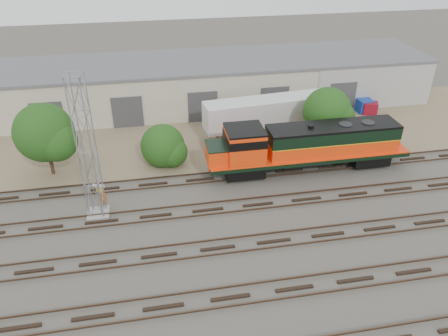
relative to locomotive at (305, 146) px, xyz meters
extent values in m
plane|color=#47423A|center=(-9.27, -6.00, -2.45)|extent=(140.00, 140.00, 0.00)
cube|color=#726047|center=(-9.27, 9.00, -2.44)|extent=(80.00, 16.00, 0.02)
cube|color=black|center=(-9.27, -13.50, -2.38)|extent=(80.00, 2.40, 0.14)
cube|color=#4C3828|center=(-9.27, -14.25, -2.24)|extent=(80.00, 0.08, 0.14)
cube|color=#4C3828|center=(-9.27, -12.75, -2.24)|extent=(80.00, 0.08, 0.14)
cube|color=black|center=(-9.27, -9.00, -2.38)|extent=(80.00, 2.40, 0.14)
cube|color=#4C3828|center=(-9.27, -9.75, -2.24)|extent=(80.00, 0.08, 0.14)
cube|color=#4C3828|center=(-9.27, -8.25, -2.24)|extent=(80.00, 0.08, 0.14)
cube|color=black|center=(-9.27, -4.50, -2.38)|extent=(80.00, 2.40, 0.14)
cube|color=#4C3828|center=(-9.27, -5.25, -2.24)|extent=(80.00, 0.08, 0.14)
cube|color=#4C3828|center=(-9.27, -3.75, -2.24)|extent=(80.00, 0.08, 0.14)
cube|color=black|center=(-9.27, 0.00, -2.38)|extent=(80.00, 2.40, 0.14)
cube|color=#4C3828|center=(-9.27, -0.75, -2.24)|extent=(80.00, 0.08, 0.14)
cube|color=#4C3828|center=(-9.27, 0.75, -2.24)|extent=(80.00, 0.08, 0.14)
cube|color=beige|center=(-9.27, 17.00, 0.05)|extent=(58.00, 10.00, 5.00)
cube|color=#59595B|center=(-9.27, 17.00, 2.70)|extent=(58.40, 10.40, 0.30)
cube|color=#999993|center=(12.73, 11.95, 0.05)|extent=(14.00, 0.10, 5.00)
cube|color=#333335|center=(-23.27, 11.94, -0.75)|extent=(3.20, 0.12, 3.40)
cube|color=#333335|center=(-15.27, 11.94, -0.75)|extent=(3.20, 0.12, 3.40)
cube|color=#333335|center=(-7.27, 11.94, -0.75)|extent=(3.20, 0.12, 3.40)
cube|color=#333335|center=(0.73, 11.94, -0.75)|extent=(3.20, 0.12, 3.40)
cube|color=#333335|center=(8.73, 11.94, -0.75)|extent=(3.20, 0.12, 3.40)
cube|color=black|center=(-5.42, 0.00, -1.65)|extent=(3.34, 2.50, 1.04)
cube|color=black|center=(6.05, 0.00, -1.65)|extent=(3.34, 2.50, 1.04)
cube|color=black|center=(0.31, 0.00, -0.94)|extent=(17.74, 3.13, 0.37)
cylinder|color=black|center=(0.31, 0.00, -1.60)|extent=(4.38, 1.15, 1.15)
cube|color=#F0380B|center=(2.40, 0.00, -0.14)|extent=(11.48, 2.71, 1.25)
cube|color=black|center=(2.40, 0.00, 1.01)|extent=(11.48, 2.71, 1.04)
cube|color=black|center=(2.40, 0.00, 1.64)|extent=(11.48, 2.71, 0.21)
cube|color=#F0380B|center=(-5.42, 0.00, 0.59)|extent=(3.13, 3.13, 2.71)
cube|color=black|center=(-5.42, 0.00, 2.03)|extent=(3.13, 3.13, 0.17)
cube|color=#F0380B|center=(-7.82, 0.00, -0.03)|extent=(1.67, 2.50, 1.46)
cube|color=gray|center=(-17.57, -3.42, -2.35)|extent=(1.63, 1.63, 0.20)
cylinder|color=gray|center=(-18.06, -2.93, 3.19)|extent=(0.08, 0.08, 10.87)
cylinder|color=gray|center=(-17.07, -2.93, 3.19)|extent=(0.08, 0.08, 10.87)
cylinder|color=gray|center=(-18.06, -3.92, 3.19)|extent=(0.08, 0.08, 10.87)
cylinder|color=gray|center=(-17.07, -3.92, 3.19)|extent=(0.08, 0.08, 10.87)
cylinder|color=gray|center=(-17.32, -2.80, -1.28)|extent=(0.07, 0.07, 2.34)
cube|color=white|center=(-17.32, -2.80, -0.27)|extent=(0.91, 0.39, 0.23)
cube|color=yellow|center=(-17.32, -2.80, -0.69)|extent=(0.46, 0.22, 0.37)
imported|color=#D95A0C|center=(-17.17, -2.53, -1.61)|extent=(0.69, 0.52, 1.69)
cube|color=silver|center=(-1.31, 7.33, 0.21)|extent=(13.23, 3.95, 2.71)
cube|color=black|center=(3.77, 7.86, -1.95)|extent=(2.65, 2.74, 1.00)
cube|color=black|center=(-6.19, 5.81, -1.80)|extent=(0.15, 0.15, 1.30)
cube|color=black|center=(-6.40, 7.81, -1.80)|extent=(0.15, 0.15, 1.30)
cube|color=navy|center=(11.23, 11.09, -1.70)|extent=(1.65, 1.55, 1.50)
cube|color=maroon|center=(11.64, 10.53, -1.75)|extent=(1.93, 1.88, 1.40)
cylinder|color=#382619|center=(-21.84, 3.42, -1.31)|extent=(0.31, 0.31, 2.28)
sphere|color=#1E3F12|center=(-21.84, 3.42, 1.58)|extent=(4.98, 4.98, 4.98)
sphere|color=#1E3F12|center=(-20.84, 2.67, 1.08)|extent=(3.49, 3.49, 3.49)
cylinder|color=#382619|center=(-12.12, 3.59, -2.27)|extent=(0.27, 0.27, 0.36)
sphere|color=#1E3F12|center=(-12.12, 3.59, -0.70)|extent=(3.96, 3.96, 3.96)
sphere|color=#1E3F12|center=(-11.33, 3.00, -1.10)|extent=(2.77, 2.77, 2.77)
cylinder|color=#382619|center=(3.37, 3.88, -1.33)|extent=(0.26, 0.26, 2.24)
sphere|color=#1E3F12|center=(3.37, 3.88, 1.35)|extent=(4.47, 4.47, 4.47)
sphere|color=#1E3F12|center=(4.26, 3.20, 0.90)|extent=(3.13, 3.13, 3.13)
camera|label=1|loc=(-13.02, -31.59, 17.65)|focal=35.00mm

